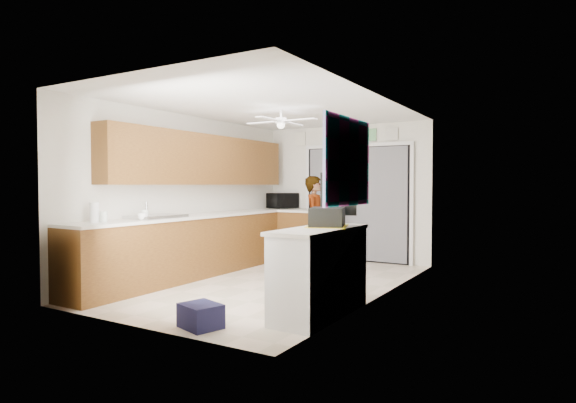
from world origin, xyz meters
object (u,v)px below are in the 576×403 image
at_px(cardboard_box, 291,298).
at_px(navy_crate, 201,316).
at_px(cup, 142,217).
at_px(microwave, 283,201).
at_px(suitcase, 327,217).
at_px(man, 316,221).
at_px(paper_towel_roll, 94,212).
at_px(dog, 285,261).

bearing_deg(cardboard_box, navy_crate, -114.49).
bearing_deg(cup, navy_crate, -26.05).
relative_size(microwave, cardboard_box, 1.18).
height_order(microwave, suitcase, microwave).
bearing_deg(suitcase, cup, 169.39).
bearing_deg(cup, man, 70.44).
relative_size(paper_towel_roll, dog, 0.48).
xyz_separation_m(cup, cardboard_box, (2.17, 0.15, -0.84)).
bearing_deg(cup, paper_towel_roll, -110.49).
relative_size(microwave, paper_towel_roll, 2.19).
height_order(paper_towel_roll, dog, paper_towel_roll).
relative_size(suitcase, cardboard_box, 1.06).
bearing_deg(suitcase, navy_crate, -141.58).
bearing_deg(suitcase, dog, 113.78).
distance_m(cardboard_box, navy_crate, 1.08).
distance_m(paper_towel_roll, suitcase, 2.87).
distance_m(paper_towel_roll, navy_crate, 2.17).
distance_m(suitcase, cardboard_box, 0.99).
xyz_separation_m(suitcase, dog, (-1.52, 1.61, -0.84)).
height_order(navy_crate, dog, dog).
relative_size(cup, navy_crate, 0.30).
bearing_deg(cardboard_box, suitcase, 37.88).
xyz_separation_m(microwave, paper_towel_roll, (-0.16, -4.18, -0.03)).
height_order(suitcase, man, man).
height_order(suitcase, navy_crate, suitcase).
height_order(microwave, navy_crate, microwave).
xyz_separation_m(cup, suitcase, (2.49, 0.40, 0.06)).
distance_m(cup, man, 3.10).
bearing_deg(man, cardboard_box, -172.38).
distance_m(paper_towel_roll, dog, 2.96).
distance_m(microwave, suitcase, 4.10).
bearing_deg(dog, navy_crate, -63.96).
distance_m(navy_crate, dog, 2.94).
distance_m(suitcase, man, 2.92).
bearing_deg(cardboard_box, microwave, 122.70).
relative_size(paper_towel_roll, man, 0.16).
bearing_deg(dog, paper_towel_roll, -103.34).
distance_m(suitcase, navy_crate, 1.73).
distance_m(microwave, cardboard_box, 4.22).
xyz_separation_m(paper_towel_roll, dog, (1.17, 2.57, -0.86)).
distance_m(cardboard_box, man, 3.05).
bearing_deg(navy_crate, man, 100.32).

